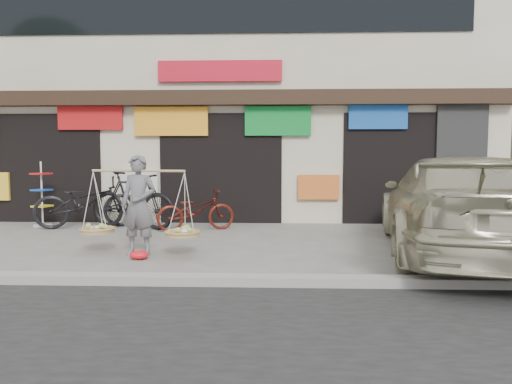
{
  "coord_description": "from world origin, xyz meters",
  "views": [
    {
      "loc": [
        1.27,
        -7.71,
        1.63
      ],
      "look_at": [
        0.96,
        0.9,
        0.97
      ],
      "focal_mm": 32.0,
      "sensor_mm": 36.0,
      "label": 1
    }
  ],
  "objects_px": {
    "bike_0": "(86,202)",
    "bike_1": "(132,200)",
    "bike_2": "(196,210)",
    "suv": "(458,206)",
    "display_rack": "(42,200)",
    "street_vendor": "(139,209)"
  },
  "relations": [
    {
      "from": "bike_0",
      "to": "bike_1",
      "type": "height_order",
      "value": "bike_1"
    },
    {
      "from": "bike_2",
      "to": "display_rack",
      "type": "bearing_deg",
      "value": 61.62
    },
    {
      "from": "bike_0",
      "to": "bike_1",
      "type": "relative_size",
      "value": 1.04
    },
    {
      "from": "bike_2",
      "to": "suv",
      "type": "xyz_separation_m",
      "value": [
        4.78,
        -2.36,
        0.36
      ]
    },
    {
      "from": "suv",
      "to": "display_rack",
      "type": "height_order",
      "value": "suv"
    },
    {
      "from": "street_vendor",
      "to": "display_rack",
      "type": "xyz_separation_m",
      "value": [
        -3.21,
        3.05,
        -0.16
      ]
    },
    {
      "from": "street_vendor",
      "to": "bike_2",
      "type": "distance_m",
      "value": 2.61
    },
    {
      "from": "street_vendor",
      "to": "suv",
      "type": "xyz_separation_m",
      "value": [
        5.31,
        0.17,
        0.05
      ]
    },
    {
      "from": "street_vendor",
      "to": "display_rack",
      "type": "distance_m",
      "value": 4.43
    },
    {
      "from": "display_rack",
      "to": "bike_1",
      "type": "bearing_deg",
      "value": -7.53
    },
    {
      "from": "bike_0",
      "to": "suv",
      "type": "xyz_separation_m",
      "value": [
        7.37,
        -2.68,
        0.22
      ]
    },
    {
      "from": "bike_2",
      "to": "suv",
      "type": "relative_size",
      "value": 0.29
    },
    {
      "from": "street_vendor",
      "to": "suv",
      "type": "distance_m",
      "value": 5.31
    },
    {
      "from": "street_vendor",
      "to": "bike_0",
      "type": "relative_size",
      "value": 0.91
    },
    {
      "from": "bike_2",
      "to": "bike_0",
      "type": "bearing_deg",
      "value": 62.54
    },
    {
      "from": "suv",
      "to": "bike_1",
      "type": "bearing_deg",
      "value": -11.23
    },
    {
      "from": "suv",
      "to": "display_rack",
      "type": "xyz_separation_m",
      "value": [
        -8.51,
        2.87,
        -0.2
      ]
    },
    {
      "from": "bike_1",
      "to": "display_rack",
      "type": "relative_size",
      "value": 1.43
    },
    {
      "from": "display_rack",
      "to": "street_vendor",
      "type": "bearing_deg",
      "value": -43.54
    },
    {
      "from": "street_vendor",
      "to": "bike_2",
      "type": "height_order",
      "value": "street_vendor"
    },
    {
      "from": "bike_0",
      "to": "bike_2",
      "type": "bearing_deg",
      "value": -115.62
    },
    {
      "from": "bike_0",
      "to": "bike_2",
      "type": "xyz_separation_m",
      "value": [
        2.6,
        -0.32,
        -0.14
      ]
    }
  ]
}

